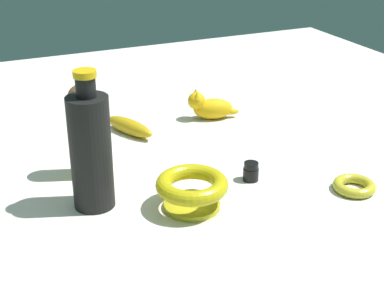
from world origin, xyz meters
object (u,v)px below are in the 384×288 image
(cat_figurine, at_px, (209,107))
(nail_polish_jar, at_px, (251,172))
(bottle_tall, at_px, (91,150))
(bowl, at_px, (192,188))
(bangle, at_px, (354,186))
(person_figure_adult, at_px, (84,131))
(banana, at_px, (129,127))

(cat_figurine, bearing_deg, nail_polish_jar, -101.36)
(bottle_tall, distance_m, nail_polish_jar, 0.34)
(bottle_tall, distance_m, cat_figurine, 0.50)
(bottle_tall, relative_size, bowl, 1.96)
(bangle, bearing_deg, bottle_tall, 162.20)
(bowl, bearing_deg, nail_polish_jar, 18.30)
(bowl, distance_m, person_figure_adult, 0.27)
(bottle_tall, distance_m, bangle, 0.52)
(bowl, height_order, nail_polish_jar, bowl)
(bowl, bearing_deg, banana, 89.32)
(bottle_tall, height_order, cat_figurine, bottle_tall)
(bottle_tall, height_order, banana, bottle_tall)
(person_figure_adult, bearing_deg, bowl, -55.99)
(bowl, distance_m, cat_figurine, 0.45)
(person_figure_adult, bearing_deg, nail_polish_jar, -28.47)
(person_figure_adult, bearing_deg, bangle, -31.50)
(bangle, distance_m, person_figure_adult, 0.56)
(nail_polish_jar, bearing_deg, person_figure_adult, 151.53)
(bangle, bearing_deg, cat_figurine, 101.91)
(cat_figurine, bearing_deg, bangle, -78.09)
(nail_polish_jar, height_order, banana, nail_polish_jar)
(bowl, height_order, person_figure_adult, person_figure_adult)
(bowl, relative_size, banana, 0.89)
(bottle_tall, height_order, bowl, bottle_tall)
(cat_figurine, xyz_separation_m, person_figure_adult, (-0.37, -0.18, 0.07))
(cat_figurine, xyz_separation_m, banana, (-0.22, -0.01, -0.01))
(bottle_tall, bearing_deg, banana, 60.38)
(nail_polish_jar, height_order, person_figure_adult, person_figure_adult)
(cat_figurine, distance_m, banana, 0.22)
(cat_figurine, distance_m, nail_polish_jar, 0.35)
(cat_figurine, bearing_deg, person_figure_adult, -154.30)
(bangle, distance_m, banana, 0.55)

